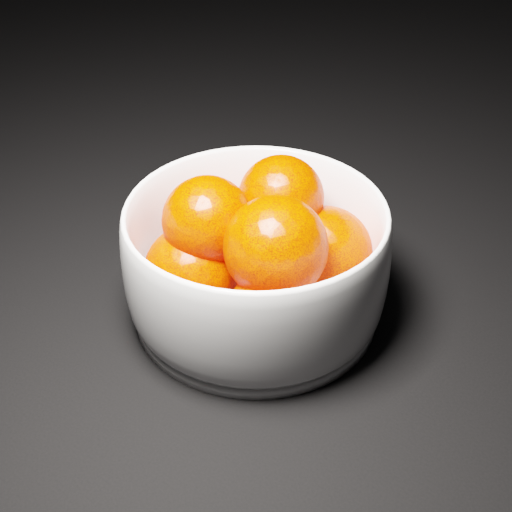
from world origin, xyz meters
The scene contains 2 objects.
bowl centered at (-0.25, -0.25, 0.06)m, with size 0.23×0.23×0.11m.
orange_pile centered at (-0.25, -0.25, 0.07)m, with size 0.16×0.18×0.13m.
Camera 1 is at (0.05, -0.64, 0.42)m, focal length 50.00 mm.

